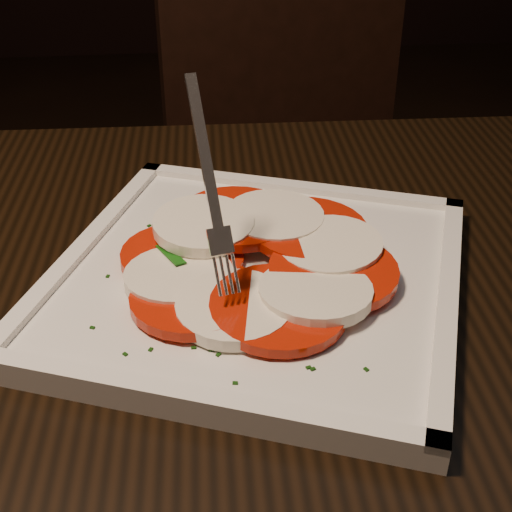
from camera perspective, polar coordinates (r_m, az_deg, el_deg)
table at (r=0.61m, az=4.70°, el=-12.76°), size 1.22×0.84×0.75m
chair at (r=1.24m, az=3.43°, el=6.23°), size 0.49×0.49×0.93m
plate at (r=0.57m, az=0.00°, el=-1.90°), size 0.40×0.40×0.01m
caprese_salad at (r=0.56m, az=0.01°, el=-0.33°), size 0.23×0.27×0.03m
fork at (r=0.51m, az=-4.05°, el=6.27°), size 0.05×0.09×0.14m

